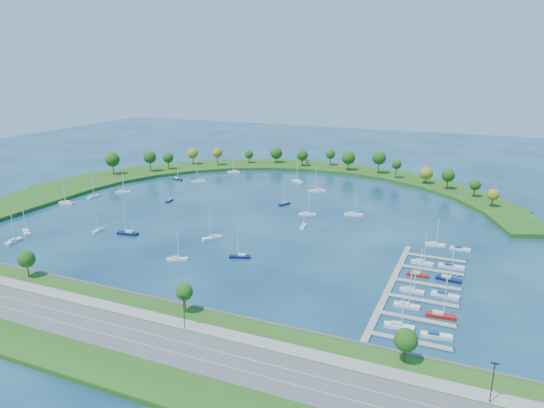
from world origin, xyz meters
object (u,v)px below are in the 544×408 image
at_px(moored_boat_5, 93,196).
at_px(docked_boat_3, 441,315).
at_px(harbor_tower, 307,163).
at_px(moored_boat_17, 26,231).
at_px(docked_boat_7, 448,278).
at_px(moored_boat_13, 307,214).
at_px(docked_boat_8, 422,262).
at_px(moored_boat_10, 212,237).
at_px(moored_boat_19, 199,181).
at_px(docked_boat_5, 445,295).
at_px(moored_boat_11, 14,240).
at_px(moored_boat_4, 317,190).
at_px(moored_boat_16, 303,226).
at_px(moored_boat_9, 353,214).
at_px(moored_boat_18, 123,192).
at_px(moored_boat_3, 99,229).
at_px(docked_boat_9, 451,266).
at_px(dock_system, 412,290).
at_px(docked_boat_1, 436,335).
at_px(moored_boat_1, 128,233).
at_px(docked_boat_6, 418,274).
at_px(moored_boat_6, 177,258).
at_px(moored_boat_8, 284,203).
at_px(moored_boat_2, 169,200).
at_px(docked_boat_10, 435,244).
at_px(moored_boat_14, 240,256).
at_px(docked_boat_2, 407,305).
at_px(moored_boat_12, 67,202).
at_px(docked_boat_11, 460,249).
at_px(moored_boat_7, 177,179).
at_px(docked_boat_4, 412,290).
at_px(docked_boat_0, 399,325).
at_px(moored_boat_0, 298,181).

distance_m(moored_boat_5, docked_boat_3, 206.30).
relative_size(harbor_tower, moored_boat_17, 0.32).
height_order(moored_boat_17, docked_boat_7, docked_boat_7).
relative_size(moored_boat_13, docked_boat_8, 1.03).
xyz_separation_m(moored_boat_10, docked_boat_8, (87.94, 7.82, -0.02)).
distance_m(moored_boat_10, moored_boat_19, 108.66).
bearing_deg(docked_boat_5, docked_boat_8, 118.32).
distance_m(moored_boat_11, moored_boat_13, 134.41).
relative_size(moored_boat_4, moored_boat_16, 1.40).
relative_size(moored_boat_9, moored_boat_18, 1.08).
height_order(moored_boat_3, docked_boat_9, moored_boat_3).
bearing_deg(dock_system, docked_boat_1, -68.88).
height_order(moored_boat_1, docked_boat_6, moored_boat_1).
distance_m(moored_boat_6, moored_boat_8, 89.59).
relative_size(moored_boat_9, docked_boat_6, 1.17).
xyz_separation_m(moored_boat_2, docked_boat_9, (150.76, -34.91, -0.15)).
xyz_separation_m(docked_boat_6, docked_boat_10, (2.39, 34.24, 0.01)).
bearing_deg(moored_boat_14, moored_boat_6, 10.34).
xyz_separation_m(moored_boat_2, moored_boat_13, (78.82, 6.16, 0.08)).
bearing_deg(docked_boat_5, docked_boat_2, -124.29).
distance_m(moored_boat_9, moored_boat_12, 154.60).
distance_m(moored_boat_1, moored_boat_3, 15.56).
distance_m(moored_boat_2, docked_boat_11, 153.31).
bearing_deg(moored_boat_4, docked_boat_7, 98.26).
xyz_separation_m(moored_boat_6, moored_boat_14, (21.32, 12.26, 0.01)).
xyz_separation_m(moored_boat_11, moored_boat_16, (107.35, 68.33, -0.04)).
relative_size(moored_boat_1, moored_boat_12, 1.08).
distance_m(moored_boat_10, docked_boat_7, 98.51).
bearing_deg(docked_boat_7, moored_boat_1, -169.43).
xyz_separation_m(moored_boat_9, moored_boat_12, (-149.05, -41.04, -0.01)).
relative_size(moored_boat_5, moored_boat_11, 0.93).
bearing_deg(moored_boat_4, moored_boat_14, 61.23).
relative_size(moored_boat_14, docked_boat_11, 1.48).
distance_m(moored_boat_18, docked_boat_5, 197.94).
height_order(moored_boat_3, moored_boat_12, moored_boat_12).
xyz_separation_m(moored_boat_5, docked_boat_5, (195.63, -50.54, -0.21)).
bearing_deg(moored_boat_14, docked_boat_7, 168.10).
relative_size(moored_boat_7, docked_boat_3, 0.85).
distance_m(moored_boat_9, docked_boat_1, 114.63).
bearing_deg(moored_boat_18, docked_boat_5, -55.61).
bearing_deg(moored_boat_11, moored_boat_14, -84.85).
bearing_deg(moored_boat_1, moored_boat_17, 13.71).
xyz_separation_m(moored_boat_5, docked_boat_1, (195.64, -77.85, -0.24)).
bearing_deg(moored_boat_7, moored_boat_19, 10.22).
relative_size(moored_boat_1, docked_boat_11, 1.70).
bearing_deg(docked_boat_4, docked_boat_0, -89.47).
distance_m(dock_system, moored_boat_12, 191.84).
xyz_separation_m(moored_boat_2, docked_boat_11, (152.68, -13.87, -0.24)).
xyz_separation_m(moored_boat_0, docked_boat_10, (93.11, -84.04, -0.05)).
xyz_separation_m(moored_boat_1, docked_boat_1, (136.00, -34.96, -0.32)).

